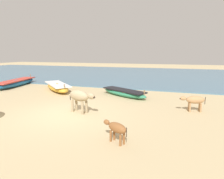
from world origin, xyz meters
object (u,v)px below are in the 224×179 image
cow_adult_dun (80,97)px  calf_near_tan (194,100)px  fishing_boat_2 (57,87)px  fishing_boat_0 (124,93)px  fishing_boat_1 (16,83)px  calf_far_brown (116,128)px

cow_adult_dun → calf_near_tan: bearing=38.7°
fishing_boat_2 → calf_near_tan: size_ratio=3.19×
fishing_boat_0 → fishing_boat_2: size_ratio=0.95×
fishing_boat_0 → fishing_boat_1: (-8.89, 0.77, 0.05)m
fishing_boat_1 → cow_adult_dun: cow_adult_dun is taller
cow_adult_dun → calf_far_brown: cow_adult_dun is taller
calf_near_tan → cow_adult_dun: bearing=6.1°
calf_far_brown → fishing_boat_2: bearing=-17.4°
fishing_boat_0 → cow_adult_dun: cow_adult_dun is taller
fishing_boat_0 → cow_adult_dun: (-0.97, -3.70, 0.48)m
fishing_boat_0 → calf_far_brown: size_ratio=3.75×
fishing_boat_1 → calf_near_tan: (12.60, -2.80, 0.24)m
fishing_boat_2 → fishing_boat_0: bearing=39.1°
fishing_boat_1 → cow_adult_dun: (7.92, -4.47, 0.43)m
fishing_boat_2 → calf_near_tan: calf_near_tan is taller
fishing_boat_1 → cow_adult_dun: 9.11m
calf_far_brown → fishing_boat_1: bearing=-5.5°
cow_adult_dun → fishing_boat_2: bearing=153.0°
cow_adult_dun → calf_far_brown: bearing=-24.8°
fishing_boat_2 → calf_far_brown: size_ratio=3.94×
calf_near_tan → fishing_boat_2: bearing=-28.4°
cow_adult_dun → calf_far_brown: size_ratio=1.68×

